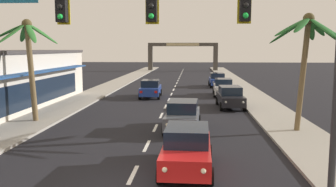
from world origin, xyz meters
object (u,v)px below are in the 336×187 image
(sedan_third_in_queue, at_px, (183,115))
(palm_left_second, at_px, (29,48))
(traffic_signal_mast, at_px, (210,26))
(sedan_parked_nearest_kerb, at_px, (230,97))
(sedan_parked_mid_kerb, at_px, (223,87))
(town_gateway_arch, at_px, (183,52))
(sedan_lead_at_stop_bar, at_px, (187,148))
(sedan_oncoming_far, at_px, (151,88))
(sedan_parked_far_kerb, at_px, (217,80))
(palm_right_second, at_px, (307,41))

(sedan_third_in_queue, bearing_deg, palm_left_second, 171.44)
(traffic_signal_mast, height_order, sedan_parked_nearest_kerb, traffic_signal_mast)
(sedan_parked_mid_kerb, bearing_deg, town_gateway_arch, 97.45)
(sedan_lead_at_stop_bar, distance_m, palm_left_second, 13.32)
(traffic_signal_mast, xyz_separation_m, sedan_parked_nearest_kerb, (2.41, 16.86, -4.45))
(sedan_parked_mid_kerb, height_order, town_gateway_arch, town_gateway_arch)
(sedan_oncoming_far, height_order, palm_left_second, palm_left_second)
(sedan_oncoming_far, xyz_separation_m, town_gateway_arch, (1.83, 41.03, 2.96))
(sedan_third_in_queue, distance_m, sedan_parked_nearest_kerb, 8.75)
(sedan_oncoming_far, height_order, sedan_parked_far_kerb, same)
(traffic_signal_mast, distance_m, sedan_parked_mid_kerb, 24.57)
(sedan_lead_at_stop_bar, relative_size, sedan_third_in_queue, 0.99)
(town_gateway_arch, bearing_deg, sedan_parked_nearest_kerb, -83.74)
(sedan_lead_at_stop_bar, bearing_deg, sedan_oncoming_far, 100.67)
(sedan_parked_nearest_kerb, bearing_deg, town_gateway_arch, 96.26)
(palm_left_second, bearing_deg, sedan_third_in_queue, -8.56)
(traffic_signal_mast, distance_m, sedan_oncoming_far, 23.17)
(traffic_signal_mast, distance_m, sedan_lead_at_stop_bar, 4.98)
(sedan_parked_nearest_kerb, distance_m, palm_left_second, 15.04)
(sedan_parked_nearest_kerb, bearing_deg, sedan_oncoming_far, 141.92)
(sedan_third_in_queue, distance_m, sedan_parked_far_kerb, 23.75)
(palm_left_second, bearing_deg, sedan_oncoming_far, 63.30)
(town_gateway_arch, bearing_deg, sedan_parked_far_kerb, -80.65)
(traffic_signal_mast, bearing_deg, palm_left_second, 135.84)
(sedan_parked_far_kerb, xyz_separation_m, palm_left_second, (-12.98, -22.06, 3.76))
(sedan_lead_at_stop_bar, height_order, sedan_oncoming_far, same)
(sedan_lead_at_stop_bar, height_order, sedan_parked_nearest_kerb, same)
(sedan_oncoming_far, xyz_separation_m, sedan_parked_far_kerb, (6.93, 10.03, 0.00))
(sedan_parked_far_kerb, distance_m, palm_left_second, 25.87)
(town_gateway_arch, bearing_deg, palm_left_second, -98.45)
(sedan_parked_nearest_kerb, xyz_separation_m, town_gateway_arch, (-5.09, 46.46, 2.96))
(sedan_parked_mid_kerb, relative_size, palm_right_second, 0.69)
(sedan_parked_mid_kerb, xyz_separation_m, town_gateway_arch, (-5.14, 39.28, 2.96))
(traffic_signal_mast, height_order, sedan_parked_mid_kerb, traffic_signal_mast)
(sedan_third_in_queue, distance_m, palm_left_second, 10.31)
(sedan_third_in_queue, xyz_separation_m, sedan_parked_nearest_kerb, (3.48, 8.03, 0.00))
(palm_left_second, bearing_deg, sedan_parked_far_kerb, 59.52)
(sedan_parked_nearest_kerb, height_order, sedan_parked_far_kerb, same)
(sedan_parked_far_kerb, bearing_deg, sedan_parked_nearest_kerb, -90.03)
(sedan_third_in_queue, relative_size, palm_right_second, 0.69)
(sedan_oncoming_far, bearing_deg, sedan_parked_mid_kerb, 14.12)
(sedan_third_in_queue, bearing_deg, sedan_parked_mid_kerb, 76.94)
(sedan_third_in_queue, height_order, sedan_parked_nearest_kerb, same)
(sedan_lead_at_stop_bar, relative_size, sedan_parked_mid_kerb, 1.00)
(sedan_parked_mid_kerb, bearing_deg, sedan_lead_at_stop_bar, -98.23)
(town_gateway_arch, bearing_deg, traffic_signal_mast, -87.57)
(sedan_parked_mid_kerb, height_order, sedan_parked_far_kerb, same)
(sedan_parked_nearest_kerb, bearing_deg, sedan_parked_mid_kerb, 89.65)
(sedan_parked_mid_kerb, relative_size, town_gateway_arch, 0.31)
(palm_right_second, bearing_deg, sedan_third_in_queue, 178.97)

